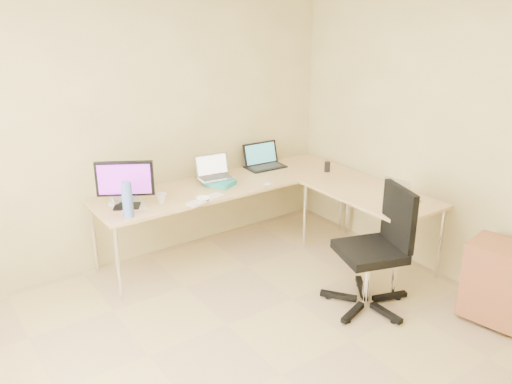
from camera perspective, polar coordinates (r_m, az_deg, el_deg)
floor at (r=3.93m, az=2.72°, el=-18.85°), size 4.50×4.50×0.00m
wall_back at (r=5.14m, az=-12.53°, el=6.64°), size 4.50×0.00×4.50m
wall_right at (r=4.79m, az=23.45°, el=4.41°), size 0.00×4.50×4.50m
desk_main at (r=5.41m, az=-3.02°, el=-2.66°), size 2.65×0.70×0.73m
desk_return at (r=5.27m, az=11.92°, el=-3.74°), size 0.70×1.30×0.73m
monitor at (r=4.73m, az=-13.77°, el=0.79°), size 0.51×0.38×0.42m
book_stack at (r=5.21m, az=-3.93°, el=1.00°), size 0.30×0.33×0.05m
laptop_center at (r=5.23m, az=-4.38°, el=2.62°), size 0.38×0.31×0.23m
laptop_black at (r=5.70m, az=1.00°, el=3.86°), size 0.43×0.32×0.26m
keyboard at (r=4.84m, az=-5.40°, el=-0.82°), size 0.40×0.20×0.02m
mouse at (r=5.18m, az=1.24°, el=0.83°), size 0.09×0.06×0.03m
mug at (r=4.83m, az=-10.03°, el=-0.62°), size 0.11×0.11×0.09m
cd_stack at (r=4.82m, az=-5.67°, el=-0.81°), size 0.16×0.16×0.03m
water_bottle at (r=4.54m, az=-13.54°, el=-0.80°), size 0.10×0.10×0.31m
papers at (r=4.84m, az=-13.07°, el=-1.32°), size 0.28×0.35×0.01m
white_box at (r=5.02m, az=-13.97°, el=-0.09°), size 0.28×0.22×0.09m
desk_fan at (r=4.85m, az=-15.05°, el=0.33°), size 0.27×0.27×0.29m
black_cup at (r=5.64m, az=7.61°, el=2.68°), size 0.08×0.08×0.10m
laptop_return at (r=4.91m, az=15.46°, el=0.02°), size 0.35×0.29×0.21m
office_chair at (r=4.49m, az=12.00°, el=-6.27°), size 0.79×0.79×1.05m
cabinet at (r=4.66m, az=24.34°, el=-8.65°), size 0.45×0.52×0.63m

